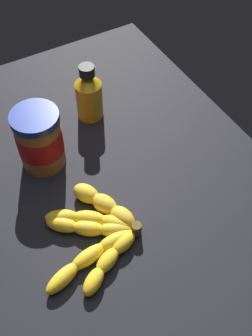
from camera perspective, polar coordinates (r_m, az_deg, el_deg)
The scene contains 4 objects.
ground_plane at distance 92.91cm, azimuth -1.84°, elevation -1.71°, with size 97.60×67.07×4.84cm, color black.
banana_bunch at distance 81.28cm, azimuth -4.13°, elevation -8.64°, with size 24.05×22.29×3.76cm.
peanut_butter_jar at distance 89.72cm, azimuth -11.85°, elevation 3.89°, with size 10.09×10.09×14.36cm.
honey_bottle at distance 99.31cm, azimuth -5.14°, elevation 10.08°, with size 6.36×6.36×14.67cm.
Camera 1 is at (-49.79, 24.95, 71.95)cm, focal length 44.14 mm.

